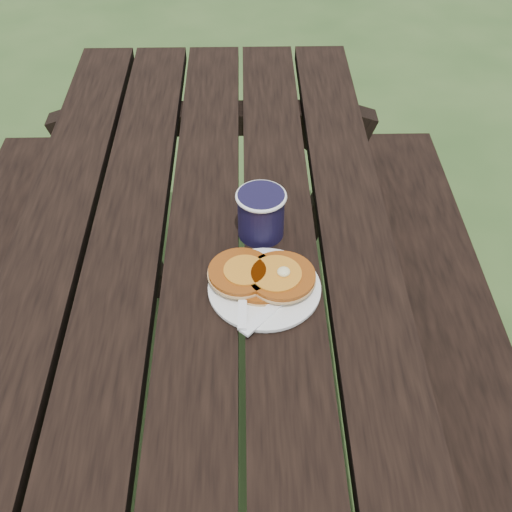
{
  "coord_description": "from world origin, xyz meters",
  "views": [
    {
      "loc": [
        0.09,
        -0.85,
        1.6
      ],
      "look_at": [
        0.1,
        -0.02,
        0.8
      ],
      "focal_mm": 45.0,
      "sensor_mm": 36.0,
      "label": 1
    }
  ],
  "objects_px": {
    "picnic_table": "(211,386)",
    "coffee_cup": "(261,212)",
    "plate": "(264,289)",
    "pancake_stack": "(262,276)"
  },
  "relations": [
    {
      "from": "plate",
      "to": "pancake_stack",
      "type": "relative_size",
      "value": 1.03
    },
    {
      "from": "picnic_table",
      "to": "coffee_cup",
      "type": "relative_size",
      "value": 18.43
    },
    {
      "from": "pancake_stack",
      "to": "coffee_cup",
      "type": "relative_size",
      "value": 1.96
    },
    {
      "from": "plate",
      "to": "coffee_cup",
      "type": "distance_m",
      "value": 0.16
    },
    {
      "from": "picnic_table",
      "to": "pancake_stack",
      "type": "height_order",
      "value": "pancake_stack"
    },
    {
      "from": "plate",
      "to": "pancake_stack",
      "type": "xyz_separation_m",
      "value": [
        -0.0,
        0.01,
        0.02
      ]
    },
    {
      "from": "plate",
      "to": "coffee_cup",
      "type": "xyz_separation_m",
      "value": [
        -0.0,
        0.16,
        0.05
      ]
    },
    {
      "from": "plate",
      "to": "pancake_stack",
      "type": "bearing_deg",
      "value": 105.11
    },
    {
      "from": "coffee_cup",
      "to": "plate",
      "type": "bearing_deg",
      "value": -89.07
    },
    {
      "from": "plate",
      "to": "coffee_cup",
      "type": "relative_size",
      "value": 2.02
    }
  ]
}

